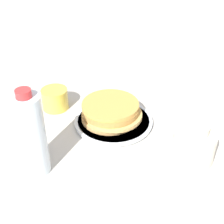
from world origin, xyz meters
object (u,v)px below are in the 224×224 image
object	(u,v)px
pancake_stack	(111,112)
water_bottle_near	(31,135)
cream_jug	(194,145)
plate	(112,121)
juice_glass	(55,99)

from	to	relation	value
pancake_stack	water_bottle_near	xyz separation A→B (m)	(0.18, -0.20, 0.07)
cream_jug	water_bottle_near	distance (m)	0.40
water_bottle_near	pancake_stack	bearing A→B (deg)	131.52
water_bottle_near	plate	bearing A→B (deg)	130.43
juice_glass	cream_jug	xyz separation A→B (m)	(0.28, 0.36, 0.01)
water_bottle_near	cream_jug	bearing A→B (deg)	89.86
juice_glass	water_bottle_near	bearing A→B (deg)	-7.08
juice_glass	plate	bearing A→B (deg)	58.97
pancake_stack	juice_glass	size ratio (longest dim) A/B	2.15
plate	water_bottle_near	distance (m)	0.29
cream_jug	water_bottle_near	world-z (taller)	water_bottle_near
plate	cream_jug	bearing A→B (deg)	46.98
plate	cream_jug	size ratio (longest dim) A/B	2.18
pancake_stack	cream_jug	size ratio (longest dim) A/B	1.66
plate	cream_jug	distance (m)	0.26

